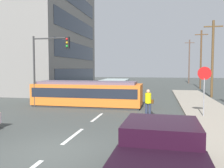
{
  "coord_description": "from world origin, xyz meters",
  "views": [
    {
      "loc": [
        3.64,
        -7.53,
        2.92
      ],
      "look_at": [
        0.49,
        8.0,
        1.87
      ],
      "focal_mm": 38.01,
      "sensor_mm": 36.0,
      "label": 1
    }
  ],
  "objects_px": {
    "pedestrian_crossing": "(148,102)",
    "traffic_light_mast": "(48,58)",
    "streetcar_tram": "(87,93)",
    "stop_sign": "(204,81)",
    "utility_pole_far": "(201,58)",
    "utility_pole_distant": "(189,61)",
    "utility_pole_mid": "(213,57)",
    "city_bus": "(115,87)",
    "parked_sedan_mid": "(62,92)",
    "pickup_truck_parked": "(161,157)"
  },
  "relations": [
    {
      "from": "pedestrian_crossing",
      "to": "utility_pole_mid",
      "type": "xyz_separation_m",
      "value": [
        5.8,
        11.18,
        3.07
      ]
    },
    {
      "from": "streetcar_tram",
      "to": "city_bus",
      "type": "relative_size",
      "value": 1.59
    },
    {
      "from": "utility_pole_far",
      "to": "traffic_light_mast",
      "type": "bearing_deg",
      "value": -125.41
    },
    {
      "from": "city_bus",
      "to": "utility_pole_far",
      "type": "bearing_deg",
      "value": 50.45
    },
    {
      "from": "city_bus",
      "to": "traffic_light_mast",
      "type": "xyz_separation_m",
      "value": [
        -3.68,
        -7.18,
        2.69
      ]
    },
    {
      "from": "parked_sedan_mid",
      "to": "utility_pole_distant",
      "type": "height_order",
      "value": "utility_pole_distant"
    },
    {
      "from": "stop_sign",
      "to": "utility_pole_distant",
      "type": "height_order",
      "value": "utility_pole_distant"
    },
    {
      "from": "city_bus",
      "to": "stop_sign",
      "type": "bearing_deg",
      "value": -52.2
    },
    {
      "from": "stop_sign",
      "to": "utility_pole_far",
      "type": "bearing_deg",
      "value": 81.52
    },
    {
      "from": "city_bus",
      "to": "utility_pole_far",
      "type": "height_order",
      "value": "utility_pole_far"
    },
    {
      "from": "city_bus",
      "to": "pedestrian_crossing",
      "type": "bearing_deg",
      "value": -67.68
    },
    {
      "from": "pickup_truck_parked",
      "to": "stop_sign",
      "type": "bearing_deg",
      "value": 74.21
    },
    {
      "from": "city_bus",
      "to": "utility_pole_mid",
      "type": "bearing_deg",
      "value": 11.13
    },
    {
      "from": "pedestrian_crossing",
      "to": "parked_sedan_mid",
      "type": "xyz_separation_m",
      "value": [
        -8.62,
        7.27,
        -0.32
      ]
    },
    {
      "from": "pedestrian_crossing",
      "to": "parked_sedan_mid",
      "type": "distance_m",
      "value": 11.28
    },
    {
      "from": "stop_sign",
      "to": "traffic_light_mast",
      "type": "bearing_deg",
      "value": 170.24
    },
    {
      "from": "streetcar_tram",
      "to": "pickup_truck_parked",
      "type": "height_order",
      "value": "streetcar_tram"
    },
    {
      "from": "pickup_truck_parked",
      "to": "parked_sedan_mid",
      "type": "distance_m",
      "value": 18.3
    },
    {
      "from": "city_bus",
      "to": "parked_sedan_mid",
      "type": "bearing_deg",
      "value": -157.21
    },
    {
      "from": "utility_pole_far",
      "to": "utility_pole_mid",
      "type": "bearing_deg",
      "value": -93.06
    },
    {
      "from": "streetcar_tram",
      "to": "traffic_light_mast",
      "type": "bearing_deg",
      "value": -155.98
    },
    {
      "from": "streetcar_tram",
      "to": "pickup_truck_parked",
      "type": "bearing_deg",
      "value": -64.9
    },
    {
      "from": "utility_pole_far",
      "to": "streetcar_tram",
      "type": "bearing_deg",
      "value": -121.41
    },
    {
      "from": "pedestrian_crossing",
      "to": "stop_sign",
      "type": "bearing_deg",
      "value": 4.9
    },
    {
      "from": "city_bus",
      "to": "stop_sign",
      "type": "xyz_separation_m",
      "value": [
        6.99,
        -9.01,
        1.17
      ]
    },
    {
      "from": "city_bus",
      "to": "stop_sign",
      "type": "distance_m",
      "value": 11.47
    },
    {
      "from": "streetcar_tram",
      "to": "utility_pole_far",
      "type": "bearing_deg",
      "value": 58.59
    },
    {
      "from": "traffic_light_mast",
      "to": "utility_pole_distant",
      "type": "xyz_separation_m",
      "value": [
        13.71,
        32.08,
        0.71
      ]
    },
    {
      "from": "streetcar_tram",
      "to": "stop_sign",
      "type": "relative_size",
      "value": 2.89
    },
    {
      "from": "parked_sedan_mid",
      "to": "stop_sign",
      "type": "xyz_separation_m",
      "value": [
        11.8,
        -6.99,
        1.57
      ]
    },
    {
      "from": "traffic_light_mast",
      "to": "city_bus",
      "type": "bearing_deg",
      "value": 62.82
    },
    {
      "from": "stop_sign",
      "to": "streetcar_tram",
      "type": "bearing_deg",
      "value": 159.23
    },
    {
      "from": "streetcar_tram",
      "to": "traffic_light_mast",
      "type": "relative_size",
      "value": 1.57
    },
    {
      "from": "streetcar_tram",
      "to": "utility_pole_mid",
      "type": "xyz_separation_m",
      "value": [
        10.62,
        7.87,
        3.02
      ]
    },
    {
      "from": "utility_pole_mid",
      "to": "utility_pole_far",
      "type": "distance_m",
      "value": 10.45
    },
    {
      "from": "pickup_truck_parked",
      "to": "stop_sign",
      "type": "distance_m",
      "value": 9.2
    },
    {
      "from": "streetcar_tram",
      "to": "pickup_truck_parked",
      "type": "xyz_separation_m",
      "value": [
        5.52,
        -11.79,
        -0.2
      ]
    },
    {
      "from": "pedestrian_crossing",
      "to": "utility_pole_distant",
      "type": "relative_size",
      "value": 0.2
    },
    {
      "from": "parked_sedan_mid",
      "to": "utility_pole_far",
      "type": "xyz_separation_m",
      "value": [
        14.98,
        14.34,
        3.72
      ]
    },
    {
      "from": "city_bus",
      "to": "pedestrian_crossing",
      "type": "distance_m",
      "value": 10.04
    },
    {
      "from": "utility_pole_mid",
      "to": "city_bus",
      "type": "bearing_deg",
      "value": -168.87
    },
    {
      "from": "streetcar_tram",
      "to": "city_bus",
      "type": "height_order",
      "value": "streetcar_tram"
    },
    {
      "from": "pedestrian_crossing",
      "to": "traffic_light_mast",
      "type": "bearing_deg",
      "value": 164.29
    },
    {
      "from": "pickup_truck_parked",
      "to": "utility_pole_far",
      "type": "height_order",
      "value": "utility_pole_far"
    },
    {
      "from": "utility_pole_distant",
      "to": "pedestrian_crossing",
      "type": "bearing_deg",
      "value": -100.3
    },
    {
      "from": "pedestrian_crossing",
      "to": "utility_pole_mid",
      "type": "height_order",
      "value": "utility_pole_mid"
    },
    {
      "from": "pickup_truck_parked",
      "to": "parked_sedan_mid",
      "type": "relative_size",
      "value": 1.12
    },
    {
      "from": "city_bus",
      "to": "utility_pole_distant",
      "type": "relative_size",
      "value": 0.62
    },
    {
      "from": "city_bus",
      "to": "streetcar_tram",
      "type": "bearing_deg",
      "value": -99.53
    },
    {
      "from": "streetcar_tram",
      "to": "stop_sign",
      "type": "bearing_deg",
      "value": -20.77
    }
  ]
}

